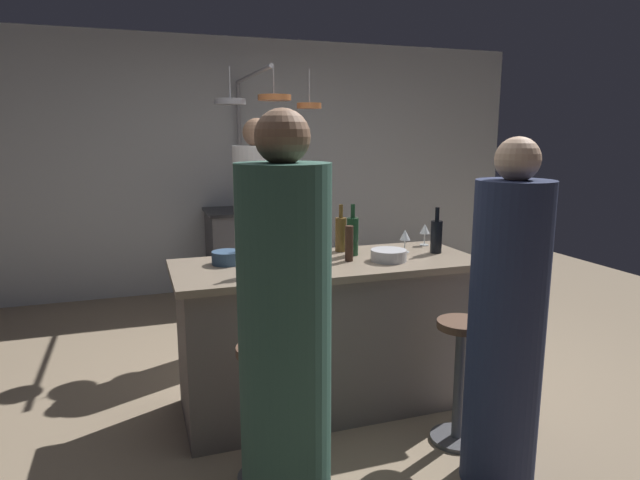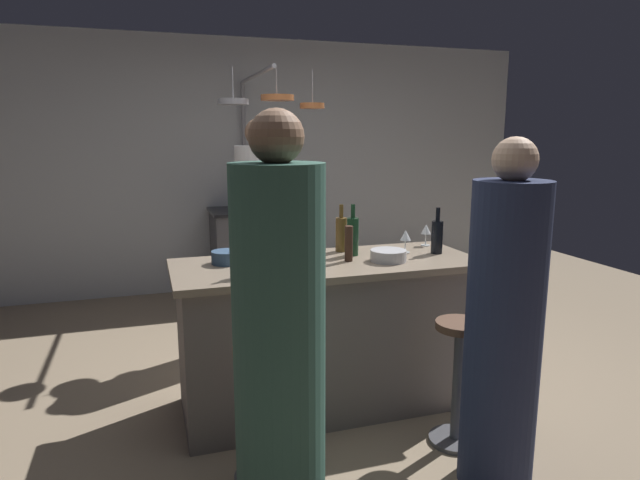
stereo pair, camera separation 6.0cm
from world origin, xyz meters
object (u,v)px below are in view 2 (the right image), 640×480
at_px(chef, 261,243).
at_px(wine_glass_near_right_guest, 405,236).
at_px(stove_range, 251,252).
at_px(mixing_bowl_steel, 388,256).
at_px(guest_left, 279,349).
at_px(wine_glass_near_left_guest, 426,230).
at_px(mixing_bowl_blue, 226,257).
at_px(wine_bottle_red, 260,250).
at_px(wine_bottle_amber, 341,234).
at_px(wine_bottle_dark, 437,236).
at_px(bar_stool_left, 262,407).
at_px(bar_stool_right, 458,377).
at_px(guest_right, 503,331).
at_px(pepper_mill, 349,244).
at_px(wine_bottle_green, 353,236).
at_px(wine_bottle_rose, 263,238).

height_order(chef, wine_glass_near_right_guest, chef).
distance_m(stove_range, mixing_bowl_steel, 2.62).
bearing_deg(guest_left, mixing_bowl_steel, 44.85).
xyz_separation_m(wine_glass_near_left_guest, mixing_bowl_blue, (-1.34, -0.10, -0.07)).
distance_m(stove_range, wine_bottle_red, 2.71).
xyz_separation_m(wine_bottle_amber, wine_bottle_dark, (0.55, -0.24, -0.01)).
distance_m(bar_stool_left, wine_glass_near_right_guest, 1.42).
height_order(chef, bar_stool_left, chef).
xyz_separation_m(bar_stool_right, guest_right, (-0.00, -0.35, 0.38)).
distance_m(wine_bottle_red, mixing_bowl_blue, 0.34).
bearing_deg(mixing_bowl_steel, pepper_mill, 162.43).
bearing_deg(wine_glass_near_right_guest, guest_left, -135.72).
height_order(bar_stool_right, mixing_bowl_steel, mixing_bowl_steel).
bearing_deg(pepper_mill, wine_glass_near_left_guest, 22.03).
bearing_deg(mixing_bowl_blue, guest_right, -45.11).
distance_m(bar_stool_right, wine_bottle_green, 1.03).
xyz_separation_m(wine_bottle_red, wine_glass_near_left_guest, (1.21, 0.40, -0.02)).
distance_m(stove_range, bar_stool_right, 3.11).
distance_m(pepper_mill, wine_bottle_rose, 0.51).
distance_m(pepper_mill, mixing_bowl_blue, 0.71).
bearing_deg(guest_left, stove_range, 81.19).
bearing_deg(chef, wine_bottle_red, -101.96).
bearing_deg(mixing_bowl_blue, wine_bottle_amber, 8.54).
distance_m(wine_bottle_amber, mixing_bowl_blue, 0.76).
height_order(bar_stool_left, wine_glass_near_left_guest, wine_glass_near_left_guest).
distance_m(wine_bottle_amber, wine_bottle_rose, 0.53).
height_order(bar_stool_left, guest_right, guest_right).
xyz_separation_m(stove_range, wine_glass_near_left_guest, (0.77, -2.22, 0.56)).
bearing_deg(guest_left, wine_bottle_rose, 81.02).
bearing_deg(wine_bottle_amber, wine_bottle_red, -146.35).
distance_m(wine_bottle_dark, mixing_bowl_steel, 0.40).
distance_m(chef, mixing_bowl_steel, 1.29).
relative_size(pepper_mill, wine_bottle_green, 0.66).
relative_size(stove_range, mixing_bowl_blue, 5.17).
distance_m(bar_stool_left, mixing_bowl_blue, 0.93).
height_order(wine_bottle_red, mixing_bowl_steel, wine_bottle_red).
bearing_deg(chef, mixing_bowl_steel, -66.32).
relative_size(pepper_mill, mixing_bowl_steel, 0.99).
height_order(stove_range, guest_left, guest_left).
xyz_separation_m(bar_stool_right, wine_bottle_red, (-0.95, 0.45, 0.65)).
bearing_deg(wine_bottle_amber, mixing_bowl_steel, -63.26).
bearing_deg(wine_bottle_green, wine_glass_near_right_guest, -6.13).
bearing_deg(pepper_mill, wine_bottle_green, 60.61).
bearing_deg(guest_left, wine_bottle_dark, 37.78).
distance_m(wine_bottle_dark, wine_glass_near_left_guest, 0.24).
xyz_separation_m(guest_right, wine_bottle_green, (-0.32, 1.08, 0.27)).
bearing_deg(guest_right, mixing_bowl_blue, 134.89).
bearing_deg(pepper_mill, wine_glass_near_right_guest, 13.95).
bearing_deg(wine_glass_near_left_guest, chef, 138.29).
bearing_deg(wine_bottle_red, mixing_bowl_blue, 115.34).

